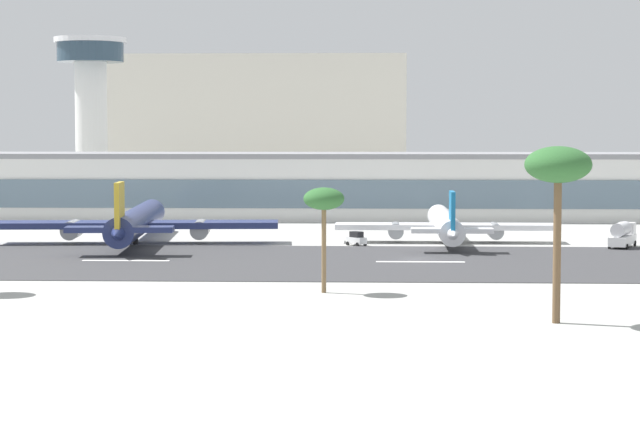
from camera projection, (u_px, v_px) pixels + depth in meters
ground_plane at (416, 259)px, 166.10m from camera, size 1400.00×1400.00×0.00m
runway_strip at (417, 262)px, 162.01m from camera, size 800.00×43.46×0.08m
runway_centreline_dash_3 at (126, 261)px, 163.55m from camera, size 12.00×1.20×0.01m
runway_centreline_dash_4 at (420, 262)px, 161.99m from camera, size 12.00×1.20×0.01m
terminal_building at (319, 186)px, 242.53m from camera, size 174.09×23.16×13.25m
control_tower at (91, 98)px, 280.07m from camera, size 16.73×16.73×39.39m
distant_hotel_block at (244, 122)px, 372.49m from camera, size 99.77×27.02×40.75m
airliner_gold_tail_gate_0 at (136, 223)px, 187.64m from camera, size 45.01×50.52×10.54m
airliner_blue_tail_gate_1 at (445, 225)px, 189.59m from camera, size 34.97×43.20×9.02m
service_fuel_truck_0 at (623, 234)px, 182.04m from camera, size 5.79×8.83×3.95m
service_baggage_tug_1 at (356, 239)px, 185.41m from camera, size 3.34×3.44×2.20m
palm_tree_0 at (558, 169)px, 110.21m from camera, size 6.19×6.19×16.43m
palm_tree_3 at (324, 201)px, 131.21m from camera, size 4.51×4.51×11.62m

